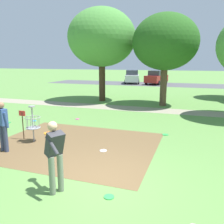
# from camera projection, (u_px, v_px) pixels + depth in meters

# --- Properties ---
(ground_plane) EXTENTS (160.00, 160.00, 0.00)m
(ground_plane) POSITION_uv_depth(u_px,v_px,m) (97.00, 184.00, 5.99)
(ground_plane) COLOR #5B8942
(dirt_tee_pad) EXTENTS (5.93, 4.86, 0.01)m
(dirt_tee_pad) POSITION_uv_depth(u_px,v_px,m) (74.00, 144.00, 8.85)
(dirt_tee_pad) COLOR brown
(dirt_tee_pad) RESTS_ON ground
(disc_golf_basket) EXTENTS (0.98, 0.58, 1.39)m
(disc_golf_basket) POSITION_uv_depth(u_px,v_px,m) (32.00, 122.00, 9.07)
(disc_golf_basket) COLOR #9E9EA3
(disc_golf_basket) RESTS_ON ground
(player_waiting_left) EXTENTS (0.86, 0.90, 1.71)m
(player_waiting_left) POSITION_uv_depth(u_px,v_px,m) (55.00, 153.00, 5.43)
(player_waiting_left) COLOR slate
(player_waiting_left) RESTS_ON ground
(player_waiting_right) EXTENTS (0.49, 0.44, 1.71)m
(player_waiting_right) POSITION_uv_depth(u_px,v_px,m) (3.00, 124.00, 8.02)
(player_waiting_right) COLOR #384260
(player_waiting_right) RESTS_ON ground
(frisbee_near_basket) EXTENTS (0.21, 0.21, 0.02)m
(frisbee_near_basket) POSITION_uv_depth(u_px,v_px,m) (77.00, 119.00, 12.73)
(frisbee_near_basket) COLOR #E53D99
(frisbee_near_basket) RESTS_ON ground
(frisbee_by_tee) EXTENTS (0.26, 0.26, 0.02)m
(frisbee_by_tee) POSITION_uv_depth(u_px,v_px,m) (165.00, 135.00, 10.01)
(frisbee_by_tee) COLOR green
(frisbee_by_tee) RESTS_ON ground
(frisbee_far_left) EXTENTS (0.23, 0.23, 0.02)m
(frisbee_far_left) POSITION_uv_depth(u_px,v_px,m) (109.00, 197.00, 5.42)
(frisbee_far_left) COLOR green
(frisbee_far_left) RESTS_ON ground
(frisbee_far_right) EXTENTS (0.24, 0.24, 0.02)m
(frisbee_far_right) POSITION_uv_depth(u_px,v_px,m) (34.00, 121.00, 12.36)
(frisbee_far_right) COLOR #1E93DB
(frisbee_far_right) RESTS_ON ground
(frisbee_scattered_a) EXTENTS (0.25, 0.25, 0.02)m
(frisbee_scattered_a) POSITION_uv_depth(u_px,v_px,m) (103.00, 151.00, 8.22)
(frisbee_scattered_a) COLOR white
(frisbee_scattered_a) RESTS_ON ground
(tree_near_right) EXTENTS (5.06, 5.06, 6.91)m
(tree_near_right) POSITION_uv_depth(u_px,v_px,m) (102.00, 38.00, 17.77)
(tree_near_right) COLOR #422D1E
(tree_near_right) RESTS_ON ground
(tree_far_left) EXTENTS (4.38, 4.38, 6.15)m
(tree_far_left) POSITION_uv_depth(u_px,v_px,m) (165.00, 42.00, 15.84)
(tree_far_left) COLOR brown
(tree_far_left) RESTS_ON ground
(parking_lot_strip) EXTENTS (36.00, 6.00, 0.01)m
(parking_lot_strip) POSITION_uv_depth(u_px,v_px,m) (178.00, 85.00, 31.30)
(parking_lot_strip) COLOR #4C4C51
(parking_lot_strip) RESTS_ON ground
(parked_car_leftmost) EXTENTS (2.73, 4.50, 1.84)m
(parked_car_leftmost) POSITION_uv_depth(u_px,v_px,m) (132.00, 77.00, 33.34)
(parked_car_leftmost) COLOR silver
(parked_car_leftmost) RESTS_ON ground
(parked_car_center_left) EXTENTS (2.71, 4.50, 1.84)m
(parked_car_center_left) POSITION_uv_depth(u_px,v_px,m) (156.00, 77.00, 32.11)
(parked_car_center_left) COLOR maroon
(parked_car_center_left) RESTS_ON ground
(gravel_path) EXTENTS (40.00, 1.63, 0.00)m
(gravel_path) POSITION_uv_depth(u_px,v_px,m) (157.00, 110.00, 15.05)
(gravel_path) COLOR gray
(gravel_path) RESTS_ON ground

